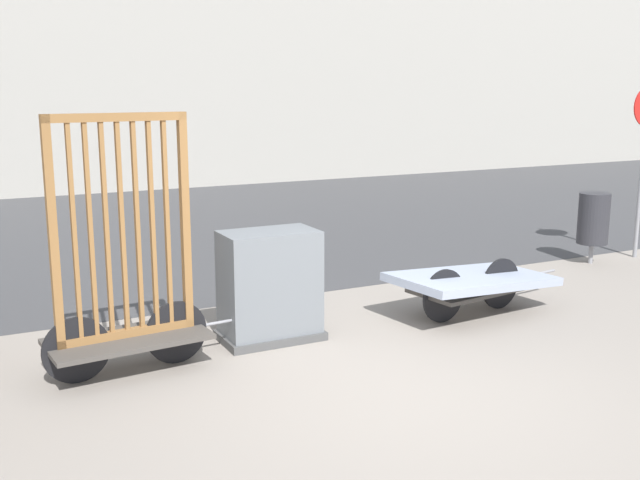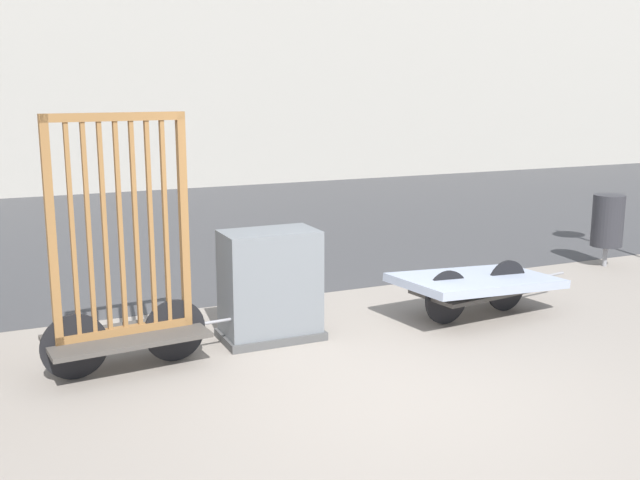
% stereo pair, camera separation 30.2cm
% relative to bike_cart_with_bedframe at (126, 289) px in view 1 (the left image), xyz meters
% --- Properties ---
extents(ground_plane, '(60.00, 60.00, 0.00)m').
position_rel_bike_cart_with_bedframe_xyz_m(ground_plane, '(1.87, -1.46, -0.76)').
color(ground_plane, gray).
extents(road_strip, '(56.00, 10.07, 0.01)m').
position_rel_bike_cart_with_bedframe_xyz_m(road_strip, '(1.87, 6.60, -0.75)').
color(road_strip, '#424244').
rests_on(road_strip, ground_plane).
extents(bike_cart_with_bedframe, '(2.11, 0.82, 2.25)m').
position_rel_bike_cart_with_bedframe_xyz_m(bike_cart_with_bedframe, '(0.00, 0.00, 0.00)').
color(bike_cart_with_bedframe, '#4C4742').
rests_on(bike_cart_with_bedframe, ground_plane).
extents(bike_cart_with_mattress, '(2.36, 1.21, 0.57)m').
position_rel_bike_cart_with_bedframe_xyz_m(bike_cart_with_mattress, '(3.75, -0.00, -0.38)').
color(bike_cart_with_mattress, '#4C4742').
rests_on(bike_cart_with_mattress, ground_plane).
extents(utility_cabinet, '(0.99, 0.60, 1.09)m').
position_rel_bike_cart_with_bedframe_xyz_m(utility_cabinet, '(1.45, 0.26, -0.25)').
color(utility_cabinet, '#4C4C4C').
rests_on(utility_cabinet, ground_plane).
extents(trash_bin, '(0.43, 0.43, 1.01)m').
position_rel_bike_cart_with_bedframe_xyz_m(trash_bin, '(6.79, 1.21, -0.12)').
color(trash_bin, gray).
rests_on(trash_bin, ground_plane).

